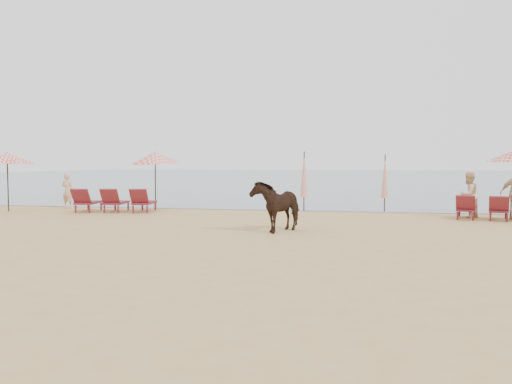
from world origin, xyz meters
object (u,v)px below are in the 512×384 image
at_px(umbrella_open_left_b, 155,157).
at_px(lounger_cluster_left, 115,201).
at_px(umbrella_closed_right, 385,177).
at_px(cow, 277,206).
at_px(beachgoer_right_a, 469,195).
at_px(lounger_cluster_right, 499,209).
at_px(umbrella_closed_left, 304,174).
at_px(beachgoer_left, 68,191).
at_px(umbrella_open_left_a, 7,158).

bearing_deg(umbrella_open_left_b, lounger_cluster_left, -87.30).
height_order(umbrella_open_left_b, umbrella_closed_right, umbrella_open_left_b).
xyz_separation_m(lounger_cluster_left, cow, (7.64, -4.53, 0.30)).
bearing_deg(umbrella_open_left_b, beachgoer_right_a, 16.54).
xyz_separation_m(lounger_cluster_left, beachgoer_right_a, (14.22, 0.54, 0.39)).
bearing_deg(lounger_cluster_right, umbrella_closed_right, 161.16).
relative_size(lounger_cluster_right, umbrella_closed_right, 1.28).
xyz_separation_m(lounger_cluster_right, umbrella_closed_left, (-7.26, 2.22, 1.16)).
bearing_deg(lounger_cluster_left, cow, -39.09).
bearing_deg(umbrella_closed_right, cow, -117.76).
distance_m(beachgoer_left, beachgoer_right_a, 17.23).
xyz_separation_m(umbrella_open_left_b, beachgoer_left, (-3.89, -0.98, -1.53)).
xyz_separation_m(umbrella_open_left_a, cow, (12.29, -3.97, -1.50)).
bearing_deg(beachgoer_right_a, umbrella_open_left_a, -36.02).
distance_m(lounger_cluster_left, beachgoer_left, 3.29).
height_order(umbrella_closed_right, beachgoer_right_a, umbrella_closed_right).
bearing_deg(umbrella_closed_left, cow, -91.65).
height_order(lounger_cluster_left, umbrella_open_left_a, umbrella_open_left_a).
height_order(umbrella_closed_left, cow, umbrella_closed_left).
distance_m(lounger_cluster_left, umbrella_closed_left, 8.16).
distance_m(lounger_cluster_left, beachgoer_right_a, 14.24).
bearing_deg(beachgoer_right_a, umbrella_closed_left, -52.21).
bearing_deg(cow, lounger_cluster_right, 53.81).
relative_size(umbrella_closed_left, umbrella_closed_right, 1.05).
xyz_separation_m(beachgoer_left, beachgoer_right_a, (17.21, -0.78, 0.06)).
xyz_separation_m(umbrella_open_left_b, umbrella_closed_left, (6.94, -0.30, -0.75)).
relative_size(umbrella_closed_right, beachgoer_right_a, 1.41).
distance_m(umbrella_open_left_a, beachgoer_right_a, 18.95).
height_order(umbrella_open_left_a, beachgoer_left, umbrella_open_left_a).
relative_size(umbrella_closed_left, cow, 1.40).
xyz_separation_m(umbrella_closed_left, beachgoer_left, (-10.82, -0.68, -0.77)).
bearing_deg(umbrella_open_left_b, umbrella_closed_right, 24.00).
xyz_separation_m(lounger_cluster_left, umbrella_open_left_b, (0.90, 2.29, 1.86)).
relative_size(umbrella_closed_right, beachgoer_left, 1.51).
height_order(lounger_cluster_right, umbrella_closed_left, umbrella_closed_left).
distance_m(lounger_cluster_left, lounger_cluster_right, 15.09).
bearing_deg(umbrella_open_left_b, umbrella_open_left_a, -128.67).
height_order(umbrella_open_left_b, beachgoer_left, umbrella_open_left_b).
bearing_deg(umbrella_closed_left, beachgoer_left, -176.42).
relative_size(umbrella_open_left_b, beachgoer_right_a, 1.56).
bearing_deg(beachgoer_left, beachgoer_right_a, -178.25).
bearing_deg(cow, beachgoer_left, 174.92).
bearing_deg(lounger_cluster_left, beachgoer_right_a, -6.24).
distance_m(umbrella_open_left_a, cow, 13.00).
height_order(umbrella_closed_left, umbrella_closed_right, umbrella_closed_left).
relative_size(umbrella_open_left_a, umbrella_closed_right, 1.04).
bearing_deg(umbrella_closed_left, lounger_cluster_right, -17.01).
height_order(lounger_cluster_left, beachgoer_right_a, beachgoer_right_a).
distance_m(lounger_cluster_left, umbrella_open_left_b, 3.09).
height_order(umbrella_open_left_a, umbrella_closed_right, umbrella_open_left_a).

